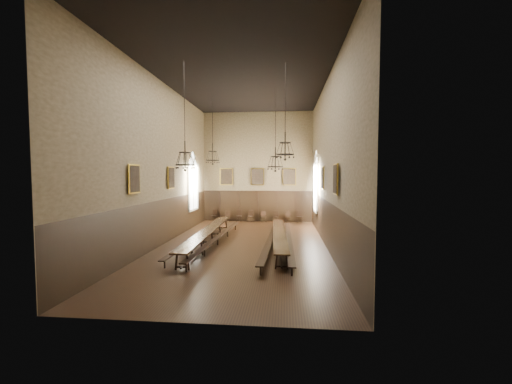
# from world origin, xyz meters

# --- Properties ---
(floor) EXTENTS (9.00, 18.00, 0.02)m
(floor) POSITION_xyz_m (0.00, 0.00, -0.01)
(floor) COLOR black
(floor) RESTS_ON ground
(ceiling) EXTENTS (9.00, 18.00, 0.02)m
(ceiling) POSITION_xyz_m (0.00, 0.00, 9.01)
(ceiling) COLOR black
(ceiling) RESTS_ON ground
(wall_back) EXTENTS (9.00, 0.02, 9.00)m
(wall_back) POSITION_xyz_m (0.00, 9.01, 4.50)
(wall_back) COLOR #857152
(wall_back) RESTS_ON ground
(wall_front) EXTENTS (9.00, 0.02, 9.00)m
(wall_front) POSITION_xyz_m (0.00, -9.01, 4.50)
(wall_front) COLOR #857152
(wall_front) RESTS_ON ground
(wall_left) EXTENTS (0.02, 18.00, 9.00)m
(wall_left) POSITION_xyz_m (-4.51, 0.00, 4.50)
(wall_left) COLOR #857152
(wall_left) RESTS_ON ground
(wall_right) EXTENTS (0.02, 18.00, 9.00)m
(wall_right) POSITION_xyz_m (4.51, 0.00, 4.50)
(wall_right) COLOR #857152
(wall_right) RESTS_ON ground
(wainscot_panelling) EXTENTS (9.00, 18.00, 2.50)m
(wainscot_panelling) POSITION_xyz_m (0.00, 0.00, 1.25)
(wainscot_panelling) COLOR black
(wainscot_panelling) RESTS_ON floor
(table_left) EXTENTS (0.98, 10.53, 0.82)m
(table_left) POSITION_xyz_m (-1.99, 0.16, 0.41)
(table_left) COLOR black
(table_left) RESTS_ON floor
(table_right) EXTENTS (1.05, 9.59, 0.75)m
(table_right) POSITION_xyz_m (1.98, 0.21, 0.37)
(table_right) COLOR black
(table_right) RESTS_ON floor
(bench_left_outer) EXTENTS (0.35, 9.27, 0.42)m
(bench_left_outer) POSITION_xyz_m (-2.66, -0.14, 0.27)
(bench_left_outer) COLOR black
(bench_left_outer) RESTS_ON floor
(bench_left_inner) EXTENTS (0.79, 10.44, 0.47)m
(bench_left_inner) POSITION_xyz_m (-1.41, -0.01, 0.30)
(bench_left_inner) COLOR black
(bench_left_inner) RESTS_ON floor
(bench_right_inner) EXTENTS (0.67, 10.65, 0.48)m
(bench_right_inner) POSITION_xyz_m (1.52, -0.05, 0.31)
(bench_right_inner) COLOR black
(bench_right_inner) RESTS_ON floor
(bench_right_outer) EXTENTS (0.47, 10.42, 0.47)m
(bench_right_outer) POSITION_xyz_m (2.48, -0.12, 0.30)
(bench_right_outer) COLOR black
(bench_right_outer) RESTS_ON floor
(chair_0) EXTENTS (0.54, 0.54, 0.97)m
(chair_0) POSITION_xyz_m (-3.59, 8.58, 0.29)
(chair_0) COLOR black
(chair_0) RESTS_ON floor
(chair_1) EXTENTS (0.46, 0.46, 0.86)m
(chair_1) POSITION_xyz_m (-2.43, 8.49, 0.26)
(chair_1) COLOR black
(chair_1) RESTS_ON floor
(chair_2) EXTENTS (0.44, 0.44, 0.97)m
(chair_2) POSITION_xyz_m (-1.50, 8.61, 0.29)
(chair_2) COLOR black
(chair_2) RESTS_ON floor
(chair_3) EXTENTS (0.50, 0.50, 0.92)m
(chair_3) POSITION_xyz_m (-0.58, 8.61, 0.28)
(chair_3) COLOR black
(chair_3) RESTS_ON floor
(chair_4) EXTENTS (0.48, 0.48, 0.89)m
(chair_4) POSITION_xyz_m (0.55, 8.49, 0.27)
(chair_4) COLOR black
(chair_4) RESTS_ON floor
(chair_5) EXTENTS (0.44, 0.44, 0.91)m
(chair_5) POSITION_xyz_m (1.52, 8.57, 0.28)
(chair_5) COLOR black
(chair_5) RESTS_ON floor
(chair_6) EXTENTS (0.48, 0.48, 0.91)m
(chair_6) POSITION_xyz_m (2.54, 8.55, 0.27)
(chair_6) COLOR black
(chair_6) RESTS_ON floor
(chair_7) EXTENTS (0.44, 0.44, 0.98)m
(chair_7) POSITION_xyz_m (3.45, 8.57, 0.30)
(chair_7) COLOR black
(chair_7) RESTS_ON floor
(chandelier_back_left) EXTENTS (0.84, 0.84, 4.38)m
(chandelier_back_left) POSITION_xyz_m (-2.20, 2.32, 5.06)
(chandelier_back_left) COLOR black
(chandelier_back_left) RESTS_ON ceiling
(chandelier_back_right) EXTENTS (0.94, 0.94, 4.81)m
(chandelier_back_right) POSITION_xyz_m (1.68, 2.10, 4.65)
(chandelier_back_right) COLOR black
(chandelier_back_right) RESTS_ON ceiling
(chandelier_front_left) EXTENTS (0.88, 0.88, 4.83)m
(chandelier_front_left) POSITION_xyz_m (-2.27, -2.85, 4.64)
(chandelier_front_left) COLOR black
(chandelier_front_left) RESTS_ON ceiling
(chandelier_front_right) EXTENTS (0.84, 0.84, 4.33)m
(chandelier_front_right) POSITION_xyz_m (2.27, -2.19, 5.11)
(chandelier_front_right) COLOR black
(chandelier_front_right) RESTS_ON ceiling
(portrait_back_0) EXTENTS (1.10, 0.12, 1.40)m
(portrait_back_0) POSITION_xyz_m (-2.60, 8.88, 3.70)
(portrait_back_0) COLOR #AA8528
(portrait_back_0) RESTS_ON wall_back
(portrait_back_1) EXTENTS (1.10, 0.12, 1.40)m
(portrait_back_1) POSITION_xyz_m (0.00, 8.88, 3.70)
(portrait_back_1) COLOR #AA8528
(portrait_back_1) RESTS_ON wall_back
(portrait_back_2) EXTENTS (1.10, 0.12, 1.40)m
(portrait_back_2) POSITION_xyz_m (2.60, 8.88, 3.70)
(portrait_back_2) COLOR #AA8528
(portrait_back_2) RESTS_ON wall_back
(portrait_left_0) EXTENTS (0.12, 1.00, 1.30)m
(portrait_left_0) POSITION_xyz_m (-4.38, 1.00, 3.70)
(portrait_left_0) COLOR #AA8528
(portrait_left_0) RESTS_ON wall_left
(portrait_left_1) EXTENTS (0.12, 1.00, 1.30)m
(portrait_left_1) POSITION_xyz_m (-4.38, -3.50, 3.70)
(portrait_left_1) COLOR #AA8528
(portrait_left_1) RESTS_ON wall_left
(portrait_right_0) EXTENTS (0.12, 1.00, 1.30)m
(portrait_right_0) POSITION_xyz_m (4.38, 1.00, 3.70)
(portrait_right_0) COLOR #AA8528
(portrait_right_0) RESTS_ON wall_right
(portrait_right_1) EXTENTS (0.12, 1.00, 1.30)m
(portrait_right_1) POSITION_xyz_m (4.38, -3.50, 3.70)
(portrait_right_1) COLOR #AA8528
(portrait_right_1) RESTS_ON wall_right
(window_right) EXTENTS (0.20, 2.20, 4.60)m
(window_right) POSITION_xyz_m (4.43, 5.50, 3.40)
(window_right) COLOR white
(window_right) RESTS_ON wall_right
(window_left) EXTENTS (0.20, 2.20, 4.60)m
(window_left) POSITION_xyz_m (-4.43, 5.50, 3.40)
(window_left) COLOR white
(window_left) RESTS_ON wall_left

